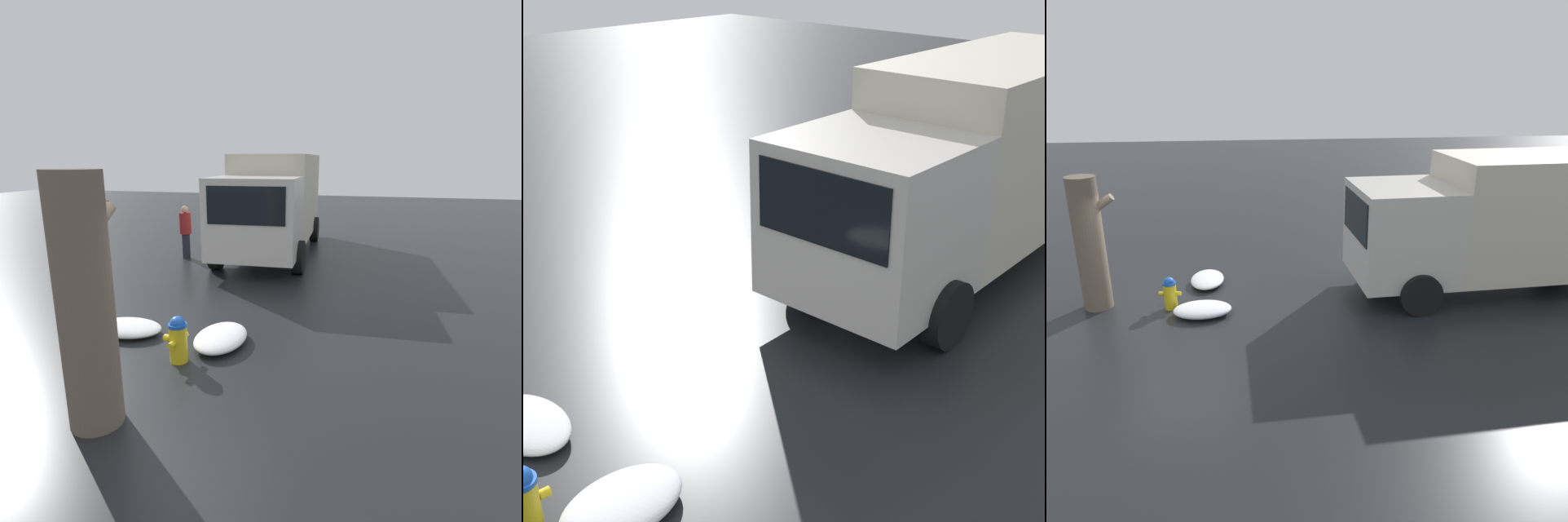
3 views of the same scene
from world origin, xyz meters
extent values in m
cylinder|color=yellow|center=(0.00, 0.00, 0.28)|extent=(0.27, 0.27, 0.56)
cylinder|color=yellow|center=(0.18, -0.02, 0.35)|extent=(0.11, 0.10, 0.09)
cube|color=beige|center=(5.12, 0.22, 1.49)|extent=(2.19, 2.37, 2.08)
cube|color=black|center=(4.06, 0.17, 1.91)|extent=(0.11, 1.92, 0.92)
cube|color=beige|center=(8.62, 0.37, 1.78)|extent=(5.00, 2.49, 2.67)
cylinder|color=black|center=(5.27, -0.92, 0.45)|extent=(0.91, 0.32, 0.90)
cylinder|color=black|center=(5.18, 1.36, 0.45)|extent=(0.91, 0.32, 0.90)
cylinder|color=black|center=(9.80, 1.56, 0.45)|extent=(0.91, 0.32, 0.90)
cylinder|color=#23232D|center=(6.14, 2.72, 0.38)|extent=(0.24, 0.24, 0.77)
cylinder|color=maroon|center=(6.14, 2.72, 1.09)|extent=(0.35, 0.35, 0.64)
sphere|color=tan|center=(6.14, 2.72, 1.51)|extent=(0.21, 0.21, 0.21)
ellipsoid|color=white|center=(0.69, 1.31, 0.11)|extent=(0.79, 1.23, 0.22)
ellipsoid|color=white|center=(0.70, -0.41, 0.12)|extent=(1.22, 0.82, 0.24)
camera|label=1|loc=(-5.10, -2.63, 2.96)|focal=28.00mm
camera|label=2|loc=(-1.94, -4.96, 4.87)|focal=50.00mm
camera|label=3|loc=(1.75, -10.32, 4.79)|focal=35.00mm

